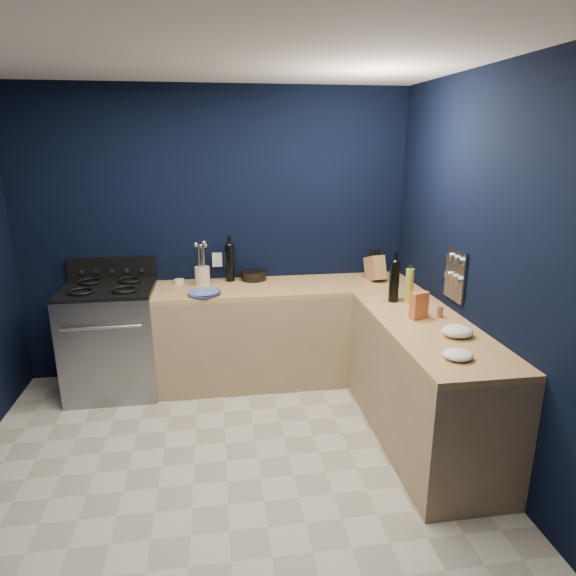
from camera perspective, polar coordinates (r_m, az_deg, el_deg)
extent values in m
cube|color=#B1AD9B|center=(3.52, -6.94, -21.18)|extent=(3.50, 3.50, 0.02)
cube|color=silver|center=(2.83, -8.96, 25.97)|extent=(3.50, 3.50, 0.02)
cube|color=black|center=(4.63, -8.19, 5.92)|extent=(3.50, 0.02, 2.60)
cube|color=black|center=(3.41, 23.20, 0.97)|extent=(0.02, 3.50, 2.60)
cube|color=black|center=(1.33, -6.42, -22.55)|extent=(3.50, 0.02, 2.60)
cube|color=#9F8662|center=(4.60, -0.18, -5.27)|extent=(2.30, 0.63, 0.86)
cube|color=olive|center=(4.45, -0.19, 0.12)|extent=(2.30, 0.63, 0.04)
cube|color=#9F8662|center=(3.81, 15.21, -10.75)|extent=(0.63, 1.67, 0.86)
cube|color=olive|center=(3.63, 15.74, -4.41)|extent=(0.63, 1.67, 0.04)
cube|color=gray|center=(4.62, -19.36, -5.73)|extent=(0.76, 0.66, 0.92)
cube|color=black|center=(4.34, -20.09, -7.41)|extent=(0.59, 0.02, 0.42)
cube|color=black|center=(4.47, -19.94, -0.08)|extent=(0.76, 0.66, 0.03)
cube|color=black|center=(4.73, -19.39, 2.16)|extent=(0.76, 0.06, 0.20)
cube|color=gray|center=(3.89, 18.56, 1.41)|extent=(0.02, 0.28, 0.38)
cube|color=white|center=(4.65, -8.08, 3.21)|extent=(0.09, 0.02, 0.13)
cylinder|color=#3358A6|center=(4.21, -9.57, -0.57)|extent=(0.33, 0.33, 0.03)
cylinder|color=white|center=(4.61, -12.29, 0.77)|extent=(0.10, 0.10, 0.03)
cylinder|color=beige|center=(4.49, -9.73, 1.37)|extent=(0.15, 0.15, 0.16)
cylinder|color=black|center=(4.56, -6.66, 2.83)|extent=(0.11, 0.11, 0.33)
cylinder|color=black|center=(4.61, -3.95, 1.48)|extent=(0.26, 0.26, 0.09)
cube|color=olive|center=(4.65, 9.89, 2.23)|extent=(0.16, 0.27, 0.27)
cylinder|color=black|center=(4.04, 12.01, 0.68)|extent=(0.10, 0.10, 0.32)
cylinder|color=#9FA333|center=(4.04, 13.65, 0.25)|extent=(0.08, 0.08, 0.27)
cylinder|color=olive|center=(3.80, 15.11, -2.32)|extent=(0.05, 0.05, 0.09)
cylinder|color=olive|center=(3.79, 16.95, -2.63)|extent=(0.04, 0.04, 0.08)
cube|color=red|center=(3.71, 14.70, -1.93)|extent=(0.15, 0.11, 0.20)
ellipsoid|color=white|center=(3.46, 18.74, -4.69)|extent=(0.22, 0.19, 0.07)
ellipsoid|color=white|center=(3.12, 18.79, -7.22)|extent=(0.19, 0.17, 0.05)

